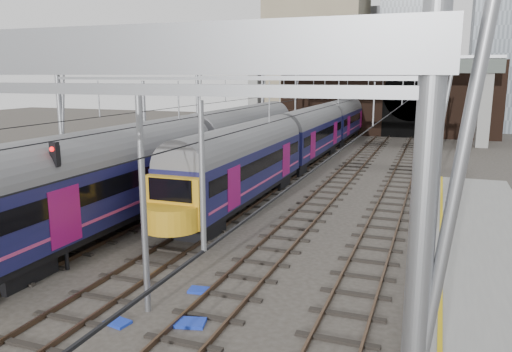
% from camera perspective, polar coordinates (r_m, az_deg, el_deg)
% --- Properties ---
extents(ground, '(160.00, 160.00, 0.00)m').
position_cam_1_polar(ground, '(15.31, -16.40, -17.70)').
color(ground, '#38332D').
rests_on(ground, ground).
extents(tracks, '(14.40, 80.00, 0.22)m').
position_cam_1_polar(tracks, '(27.86, 2.19, -3.76)').
color(tracks, '#4C3828').
rests_on(tracks, ground).
extents(overhead_line, '(16.80, 80.00, 8.00)m').
position_cam_1_polar(overhead_line, '(33.12, 5.81, 10.10)').
color(overhead_line, gray).
rests_on(overhead_line, ground).
extents(retaining_wall, '(28.00, 2.75, 9.00)m').
position_cam_1_polar(retaining_wall, '(62.95, 14.06, 8.42)').
color(retaining_wall, black).
rests_on(retaining_wall, ground).
extents(overbridge, '(28.00, 3.00, 9.25)m').
position_cam_1_polar(overbridge, '(57.18, 12.11, 11.18)').
color(overbridge, gray).
rests_on(overbridge, ground).
extents(city_skyline, '(37.50, 27.50, 60.00)m').
position_cam_1_polar(city_skyline, '(81.82, 17.01, 17.87)').
color(city_skyline, tan).
rests_on(city_skyline, ground).
extents(train_main, '(2.70, 62.49, 4.68)m').
position_cam_1_polar(train_main, '(50.20, 8.33, 5.76)').
color(train_main, black).
rests_on(train_main, ground).
extents(train_second, '(2.92, 33.78, 4.98)m').
position_cam_1_polar(train_second, '(31.17, -7.34, 2.57)').
color(train_second, black).
rests_on(train_second, ground).
extents(signal_near_left, '(0.37, 0.47, 4.97)m').
position_cam_1_polar(signal_near_left, '(19.87, -21.49, -1.59)').
color(signal_near_left, black).
rests_on(signal_near_left, ground).
extents(equip_cover_a, '(0.81, 0.63, 0.09)m').
position_cam_1_polar(equip_cover_a, '(17.78, -6.45, -12.84)').
color(equip_cover_a, '#1935BE').
rests_on(equip_cover_a, ground).
extents(equip_cover_b, '(0.82, 0.64, 0.09)m').
position_cam_1_polar(equip_cover_b, '(16.17, -15.55, -15.81)').
color(equip_cover_b, '#1935BE').
rests_on(equip_cover_b, ground).
extents(equip_cover_c, '(1.01, 0.82, 0.10)m').
position_cam_1_polar(equip_cover_c, '(15.70, -7.51, -16.31)').
color(equip_cover_c, '#1935BE').
rests_on(equip_cover_c, ground).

